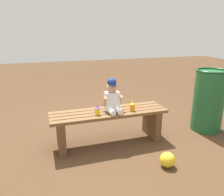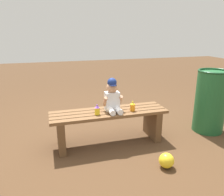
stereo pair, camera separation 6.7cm
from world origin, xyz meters
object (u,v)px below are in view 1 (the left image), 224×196
Objects in this scene: sippy_cup_left at (97,110)px; sippy_cup_right at (132,106)px; toy_ball at (167,160)px; park_bench at (109,122)px; trash_bin at (209,100)px; child_figure at (112,97)px.

sippy_cup_left and sippy_cup_right have the same top height.
park_bench is at bearing 121.31° from toy_ball.
sippy_cup_left is 0.14× the size of trash_bin.
park_bench is at bearing 23.53° from sippy_cup_left.
trash_bin is (1.39, -0.06, -0.16)m from child_figure.
child_figure is at bearing 20.84° from sippy_cup_left.
park_bench is 0.32m from child_figure.
trash_bin reaches higher than child_figure.
trash_bin is at bearing -1.95° from park_bench.
toy_ball is at bearing -46.71° from sippy_cup_left.
child_figure is at bearing 177.65° from trash_bin.
child_figure reaches higher than park_bench.
child_figure is 3.26× the size of sippy_cup_right.
child_figure is 0.95m from toy_ball.
sippy_cup_right is at bearing -14.36° from park_bench.
park_bench is 9.00× the size of toy_ball.
trash_bin is at bearing -2.35° from child_figure.
sippy_cup_left is 0.44m from sippy_cup_right.
park_bench is 1.44m from trash_bin.
trash_bin reaches higher than sippy_cup_left.
sippy_cup_left is at bearing 133.29° from toy_ball.
trash_bin is (1.43, -0.05, 0.15)m from park_bench.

